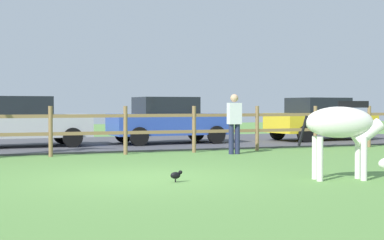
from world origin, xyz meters
name	(u,v)px	position (x,y,z in m)	size (l,w,h in m)	color
ground_plane	(141,178)	(0.00, 0.00, 0.00)	(60.00, 60.00, 0.00)	#5B8C42
parking_asphalt	(70,144)	(0.00, 9.30, 0.03)	(28.00, 7.40, 0.05)	#47474C
paddock_fence	(89,127)	(-0.11, 5.00, 0.75)	(21.90, 0.11, 1.32)	olive
zebra	(344,128)	(3.34, -1.48, 0.93)	(1.90, 0.78, 1.41)	white
crow_on_grass	(176,175)	(0.42, -0.76, 0.13)	(0.21, 0.10, 0.20)	black
parked_car_blue	(168,120)	(3.14, 8.25, 0.84)	(4.09, 2.06, 1.56)	#2D4CAD
parked_car_yellow	(320,119)	(8.95, 8.03, 0.84)	(4.15, 2.20, 1.56)	yellow
parked_car_silver	(22,121)	(-1.61, 8.25, 0.84)	(4.09, 2.06, 1.56)	#B7BABF
visitor_near_fence	(234,121)	(3.71, 4.11, 0.91)	(0.36, 0.23, 1.64)	#232847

